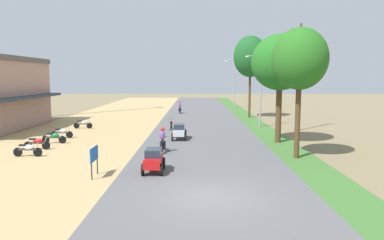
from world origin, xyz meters
TOP-DOWN VIEW (x-y plane):
  - ground_plane at (0.00, 0.00)m, footprint 180.00×180.00m
  - road_strip at (0.00, 0.00)m, footprint 9.00×140.00m
  - median_strip at (5.70, 0.00)m, footprint 2.40×140.00m
  - parked_motorbike_nearest at (-10.98, 7.30)m, footprint 1.80×0.54m
  - parked_motorbike_second at (-11.36, 9.45)m, footprint 1.80×0.54m
  - parked_motorbike_third at (-11.08, 11.69)m, footprint 1.80×0.54m
  - parked_motorbike_fourth at (-11.38, 14.02)m, footprint 1.80×0.54m
  - parked_motorbike_fifth at (-11.34, 19.34)m, footprint 1.80×0.54m
  - street_signboard at (-5.61, 2.88)m, footprint 0.06×1.30m
  - median_tree_nearest at (5.55, 7.11)m, footprint 3.30×3.30m
  - median_tree_second at (5.62, 12.31)m, footprint 4.25×4.25m
  - median_tree_third at (5.98, 28.90)m, footprint 4.01×4.01m
  - streetlamp_near at (5.80, 20.75)m, footprint 3.16×0.20m
  - streetlamp_mid at (5.80, 44.25)m, footprint 3.16×0.20m
  - utility_pole_near at (8.87, 18.51)m, footprint 1.80×0.20m
  - car_hatchback_red at (-2.78, 3.74)m, footprint 1.04×2.00m
  - car_sedan_silver at (-1.89, 13.55)m, footprint 1.10×2.26m
  - motorbike_foreground_rider at (-2.76, 8.68)m, footprint 0.54×1.80m
  - motorbike_ahead_second at (-2.86, 18.76)m, footprint 0.54×1.80m
  - motorbike_ahead_third at (-2.69, 33.53)m, footprint 0.54×1.80m

SIDE VIEW (x-z plane):
  - ground_plane at x=0.00m, z-range 0.00..0.00m
  - median_strip at x=5.70m, z-range 0.00..0.06m
  - road_strip at x=0.00m, z-range 0.00..0.08m
  - parked_motorbike_nearest at x=-10.98m, z-range 0.08..1.02m
  - parked_motorbike_second at x=-11.36m, z-range 0.08..1.02m
  - parked_motorbike_third at x=-11.08m, z-range 0.08..1.02m
  - parked_motorbike_fourth at x=-11.38m, z-range 0.08..1.02m
  - parked_motorbike_fifth at x=-11.34m, z-range 0.08..1.02m
  - motorbike_ahead_second at x=-2.86m, z-range 0.10..1.04m
  - car_sedan_silver at x=-1.89m, z-range 0.15..1.34m
  - car_hatchback_red at x=-2.78m, z-range 0.13..1.36m
  - motorbike_foreground_rider at x=-2.76m, z-range 0.03..1.69m
  - motorbike_ahead_third at x=-2.69m, z-range 0.03..1.69m
  - street_signboard at x=-5.61m, z-range 0.36..1.86m
  - streetlamp_near at x=5.80m, z-range 0.64..7.73m
  - streetlamp_mid at x=5.80m, z-range 0.65..8.35m
  - utility_pole_near at x=8.87m, z-range 0.19..9.95m
  - median_tree_nearest at x=5.55m, z-range 2.09..9.90m
  - median_tree_second at x=5.62m, z-range 1.98..10.04m
  - median_tree_third at x=5.98m, z-range 2.48..12.27m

